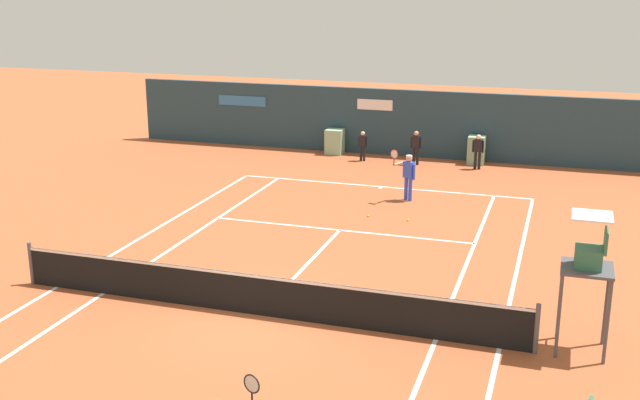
{
  "coord_description": "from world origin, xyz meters",
  "views": [
    {
      "loc": [
        6.27,
        -14.83,
        7.26
      ],
      "look_at": [
        -0.72,
        6.69,
        0.8
      ],
      "focal_mm": 43.68,
      "sensor_mm": 36.0,
      "label": 1
    }
  ],
  "objects_px": {
    "tennis_ball_mid_court": "(290,282)",
    "player_on_baseline": "(408,173)",
    "ball_kid_right_post": "(363,144)",
    "ball_kid_centre_post": "(478,149)",
    "umpire_chair": "(588,263)",
    "tennis_ball_by_sideline": "(368,216)",
    "ball_kid_left_post": "(416,145)",
    "tennis_ball_near_service_line": "(408,220)"
  },
  "relations": [
    {
      "from": "umpire_chair",
      "to": "ball_kid_left_post",
      "type": "xyz_separation_m",
      "value": [
        -6.38,
        15.11,
        -1.09
      ]
    },
    {
      "from": "ball_kid_right_post",
      "to": "player_on_baseline",
      "type": "bearing_deg",
      "value": 126.03
    },
    {
      "from": "ball_kid_centre_post",
      "to": "ball_kid_right_post",
      "type": "bearing_deg",
      "value": 1.74
    },
    {
      "from": "ball_kid_centre_post",
      "to": "tennis_ball_near_service_line",
      "type": "height_order",
      "value": "ball_kid_centre_post"
    },
    {
      "from": "umpire_chair",
      "to": "player_on_baseline",
      "type": "height_order",
      "value": "umpire_chair"
    },
    {
      "from": "ball_kid_centre_post",
      "to": "umpire_chair",
      "type": "bearing_deg",
      "value": 106.27
    },
    {
      "from": "tennis_ball_by_sideline",
      "to": "ball_kid_left_post",
      "type": "bearing_deg",
      "value": 89.96
    },
    {
      "from": "ball_kid_centre_post",
      "to": "ball_kid_left_post",
      "type": "bearing_deg",
      "value": 1.74
    },
    {
      "from": "player_on_baseline",
      "to": "tennis_ball_near_service_line",
      "type": "relative_size",
      "value": 26.54
    },
    {
      "from": "player_on_baseline",
      "to": "ball_kid_right_post",
      "type": "bearing_deg",
      "value": -34.47
    },
    {
      "from": "ball_kid_right_post",
      "to": "tennis_ball_mid_court",
      "type": "relative_size",
      "value": 18.15
    },
    {
      "from": "tennis_ball_by_sideline",
      "to": "tennis_ball_near_service_line",
      "type": "distance_m",
      "value": 1.28
    },
    {
      "from": "ball_kid_right_post",
      "to": "tennis_ball_by_sideline",
      "type": "xyz_separation_m",
      "value": [
        2.2,
        -7.54,
        -0.68
      ]
    },
    {
      "from": "player_on_baseline",
      "to": "ball_kid_left_post",
      "type": "distance_m",
      "value": 5.35
    },
    {
      "from": "ball_kid_centre_post",
      "to": "ball_kid_left_post",
      "type": "height_order",
      "value": "ball_kid_centre_post"
    },
    {
      "from": "umpire_chair",
      "to": "tennis_ball_by_sideline",
      "type": "bearing_deg",
      "value": 40.17
    },
    {
      "from": "ball_kid_left_post",
      "to": "tennis_ball_near_service_line",
      "type": "xyz_separation_m",
      "value": [
        1.28,
        -7.58,
        -0.76
      ]
    },
    {
      "from": "ball_kid_right_post",
      "to": "ball_kid_centre_post",
      "type": "height_order",
      "value": "ball_kid_centre_post"
    },
    {
      "from": "tennis_ball_mid_court",
      "to": "tennis_ball_near_service_line",
      "type": "distance_m",
      "value": 6.21
    },
    {
      "from": "ball_kid_right_post",
      "to": "ball_kid_left_post",
      "type": "height_order",
      "value": "ball_kid_left_post"
    },
    {
      "from": "tennis_ball_mid_court",
      "to": "umpire_chair",
      "type": "bearing_deg",
      "value": -12.86
    },
    {
      "from": "tennis_ball_mid_court",
      "to": "player_on_baseline",
      "type": "bearing_deg",
      "value": 81.56
    },
    {
      "from": "ball_kid_centre_post",
      "to": "player_on_baseline",
      "type": "bearing_deg",
      "value": 73.98
    },
    {
      "from": "ball_kid_right_post",
      "to": "tennis_ball_by_sideline",
      "type": "relative_size",
      "value": 18.15
    },
    {
      "from": "player_on_baseline",
      "to": "tennis_ball_near_service_line",
      "type": "bearing_deg",
      "value": 128.44
    },
    {
      "from": "ball_kid_right_post",
      "to": "tennis_ball_near_service_line",
      "type": "height_order",
      "value": "ball_kid_right_post"
    },
    {
      "from": "ball_kid_left_post",
      "to": "tennis_ball_near_service_line",
      "type": "distance_m",
      "value": 7.72
    },
    {
      "from": "umpire_chair",
      "to": "player_on_baseline",
      "type": "bearing_deg",
      "value": 29.74
    },
    {
      "from": "player_on_baseline",
      "to": "ball_kid_centre_post",
      "type": "xyz_separation_m",
      "value": [
        1.69,
        5.29,
        -0.15
      ]
    },
    {
      "from": "player_on_baseline",
      "to": "ball_kid_centre_post",
      "type": "height_order",
      "value": "player_on_baseline"
    },
    {
      "from": "ball_kid_right_post",
      "to": "ball_kid_centre_post",
      "type": "relative_size",
      "value": 0.89
    },
    {
      "from": "player_on_baseline",
      "to": "ball_kid_right_post",
      "type": "distance_m",
      "value": 6.08
    },
    {
      "from": "tennis_ball_mid_court",
      "to": "tennis_ball_near_service_line",
      "type": "xyz_separation_m",
      "value": [
        1.73,
        5.97,
        0.0
      ]
    },
    {
      "from": "ball_kid_left_post",
      "to": "ball_kid_centre_post",
      "type": "bearing_deg",
      "value": -178.46
    },
    {
      "from": "player_on_baseline",
      "to": "ball_kid_left_post",
      "type": "relative_size",
      "value": 1.31
    },
    {
      "from": "ball_kid_right_post",
      "to": "ball_kid_centre_post",
      "type": "xyz_separation_m",
      "value": [
        4.68,
        -0.0,
        0.09
      ]
    },
    {
      "from": "ball_kid_left_post",
      "to": "tennis_ball_mid_court",
      "type": "xyz_separation_m",
      "value": [
        -0.45,
        -13.55,
        -0.76
      ]
    },
    {
      "from": "ball_kid_right_post",
      "to": "ball_kid_centre_post",
      "type": "bearing_deg",
      "value": -173.41
    },
    {
      "from": "umpire_chair",
      "to": "tennis_ball_near_service_line",
      "type": "bearing_deg",
      "value": 34.16
    },
    {
      "from": "ball_kid_left_post",
      "to": "tennis_ball_near_service_line",
      "type": "height_order",
      "value": "ball_kid_left_post"
    },
    {
      "from": "player_on_baseline",
      "to": "tennis_ball_by_sideline",
      "type": "relative_size",
      "value": 26.54
    },
    {
      "from": "umpire_chair",
      "to": "tennis_ball_mid_court",
      "type": "distance_m",
      "value": 7.25
    }
  ]
}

